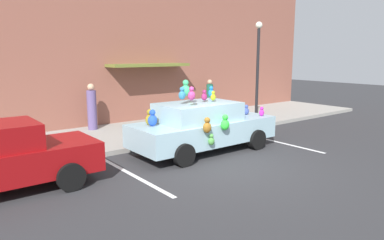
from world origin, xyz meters
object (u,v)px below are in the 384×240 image
at_px(teddy_bear_on_sidewalk, 208,122).
at_px(pedestrian_near_shopfront, 210,98).
at_px(plush_covered_car, 202,126).
at_px(street_lamp_post, 258,62).
at_px(pedestrian_walking_past, 92,108).

bearing_deg(teddy_bear_on_sidewalk, pedestrian_near_shopfront, 48.63).
xyz_separation_m(plush_covered_car, street_lamp_post, (4.43, 1.76, 1.86)).
height_order(plush_covered_car, pedestrian_near_shopfront, plush_covered_car).
height_order(teddy_bear_on_sidewalk, street_lamp_post, street_lamp_post).
bearing_deg(pedestrian_near_shopfront, plush_covered_car, -132.79).
bearing_deg(pedestrian_near_shopfront, street_lamp_post, -88.38).
relative_size(street_lamp_post, pedestrian_walking_past, 2.36).
relative_size(plush_covered_car, pedestrian_walking_past, 2.65).
relative_size(teddy_bear_on_sidewalk, pedestrian_walking_past, 0.38).
relative_size(street_lamp_post, pedestrian_near_shopfront, 2.51).
xyz_separation_m(street_lamp_post, pedestrian_near_shopfront, (-0.08, 2.93, -1.75)).
height_order(plush_covered_car, pedestrian_walking_past, plush_covered_car).
bearing_deg(plush_covered_car, teddy_bear_on_sidewalk, 44.91).
xyz_separation_m(pedestrian_near_shopfront, pedestrian_walking_past, (-6.00, -0.08, 0.05)).
xyz_separation_m(street_lamp_post, pedestrian_walking_past, (-6.08, 2.85, -1.70)).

